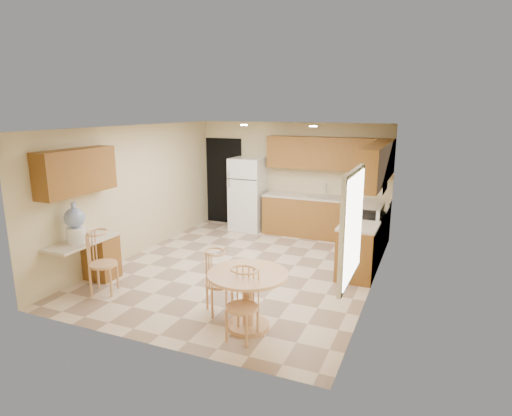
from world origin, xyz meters
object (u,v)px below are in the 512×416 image
at_px(refrigerator, 248,194).
at_px(chair_desk, 98,258).
at_px(chair_table_a, 216,278).
at_px(stove, 363,238).
at_px(water_crock, 75,225).
at_px(chair_table_b, 239,301).
at_px(dining_table, 248,292).

height_order(refrigerator, chair_desk, refrigerator).
xyz_separation_m(refrigerator, chair_table_a, (1.36, -4.15, -0.30)).
bearing_deg(stove, chair_table_a, -117.42).
bearing_deg(water_crock, chair_table_b, -9.00).
relative_size(stove, chair_desk, 1.12).
distance_m(stove, water_crock, 4.97).
height_order(stove, chair_table_b, stove).
bearing_deg(refrigerator, dining_table, -66.15).
height_order(chair_table_a, water_crock, water_crock).
relative_size(chair_desk, water_crock, 1.53).
height_order(stove, water_crock, water_crock).
bearing_deg(water_crock, stove, 37.30).
distance_m(chair_table_a, chair_desk, 1.96).
distance_m(stove, dining_table, 3.24).
xyz_separation_m(chair_table_b, chair_desk, (-2.56, 0.42, 0.05)).
bearing_deg(chair_table_a, dining_table, 30.11).
relative_size(chair_table_b, water_crock, 1.41).
bearing_deg(refrigerator, water_crock, -104.00).
height_order(dining_table, chair_desk, chair_desk).
bearing_deg(chair_table_a, water_crock, -131.81).
bearing_deg(dining_table, refrigerator, 113.85).
relative_size(refrigerator, water_crock, 2.65).
xyz_separation_m(refrigerator, stove, (2.88, -1.22, -0.38)).
relative_size(dining_table, chair_desk, 1.06).
bearing_deg(chair_table_a, chair_desk, -129.84).
height_order(chair_desk, water_crock, water_crock).
distance_m(refrigerator, chair_desk, 4.31).
bearing_deg(chair_desk, water_crock, -119.24).
distance_m(chair_desk, water_crock, 0.65).
height_order(chair_table_b, water_crock, water_crock).
height_order(stove, chair_desk, stove).
relative_size(stove, dining_table, 1.05).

